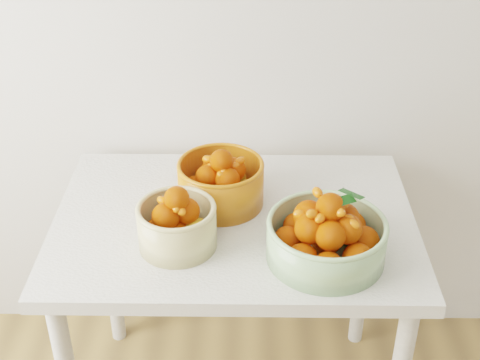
{
  "coord_description": "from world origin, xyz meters",
  "views": [
    {
      "loc": [
        -0.16,
        0.09,
        1.82
      ],
      "look_at": [
        -0.17,
        1.52,
        0.92
      ],
      "focal_mm": 50.0,
      "sensor_mm": 36.0,
      "label": 1
    }
  ],
  "objects_px": {
    "bowl_cream": "(177,224)",
    "bowl_green": "(327,236)",
    "table": "(235,245)",
    "bowl_orange": "(220,182)"
  },
  "relations": [
    {
      "from": "bowl_cream",
      "to": "bowl_green",
      "type": "distance_m",
      "value": 0.38
    },
    {
      "from": "bowl_cream",
      "to": "table",
      "type": "bearing_deg",
      "value": 41.14
    },
    {
      "from": "table",
      "to": "bowl_green",
      "type": "xyz_separation_m",
      "value": [
        0.23,
        -0.17,
        0.16
      ]
    },
    {
      "from": "bowl_cream",
      "to": "bowl_orange",
      "type": "distance_m",
      "value": 0.23
    },
    {
      "from": "table",
      "to": "bowl_green",
      "type": "relative_size",
      "value": 3.06
    },
    {
      "from": "bowl_cream",
      "to": "bowl_green",
      "type": "xyz_separation_m",
      "value": [
        0.38,
        -0.05,
        -0.0
      ]
    },
    {
      "from": "bowl_green",
      "to": "bowl_orange",
      "type": "relative_size",
      "value": 1.05
    },
    {
      "from": "table",
      "to": "bowl_cream",
      "type": "relative_size",
      "value": 4.33
    },
    {
      "from": "bowl_cream",
      "to": "bowl_orange",
      "type": "bearing_deg",
      "value": 62.55
    },
    {
      "from": "table",
      "to": "bowl_orange",
      "type": "xyz_separation_m",
      "value": [
        -0.04,
        0.07,
        0.17
      ]
    }
  ]
}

